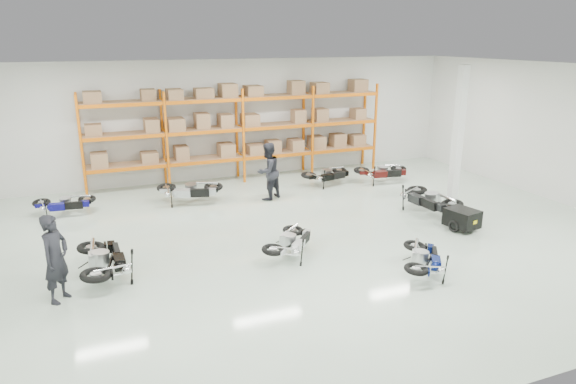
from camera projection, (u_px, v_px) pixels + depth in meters
name	position (u px, v px, depth m)	size (l,w,h in m)	color
room	(309.00, 157.00, 13.47)	(18.00, 18.00, 18.00)	silver
pallet_rack	(240.00, 121.00, 19.21)	(11.28, 0.98, 3.62)	#D7610B
structural_column	(458.00, 140.00, 15.75)	(0.25, 0.25, 4.50)	white
moto_blue_centre	(424.00, 254.00, 11.79)	(0.71, 1.60, 0.98)	#071147
moto_silver_left	(291.00, 237.00, 12.75)	(0.73, 1.64, 1.00)	#BBBDC3
moto_black_far_left	(104.00, 255.00, 11.53)	(0.85, 1.92, 1.17)	black
moto_touring_right	(428.00, 195.00, 15.89)	(0.86, 1.94, 1.18)	black
trailer	(462.00, 218.00, 14.54)	(0.86, 1.49, 0.60)	black
moto_back_a	(63.00, 200.00, 15.72)	(0.70, 1.58, 0.96)	#0E0B69
moto_back_b	(189.00, 186.00, 16.87)	(0.83, 1.86, 1.14)	#A5A8AE
moto_back_c	(327.00, 172.00, 18.95)	(0.74, 1.67, 1.02)	black
moto_back_d	(382.00, 169.00, 19.26)	(0.79, 1.77, 1.08)	#420E0D
person_left	(56.00, 258.00, 10.47)	(0.69, 0.45, 1.89)	black
person_back	(268.00, 171.00, 17.17)	(0.94, 0.73, 1.93)	#22222A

